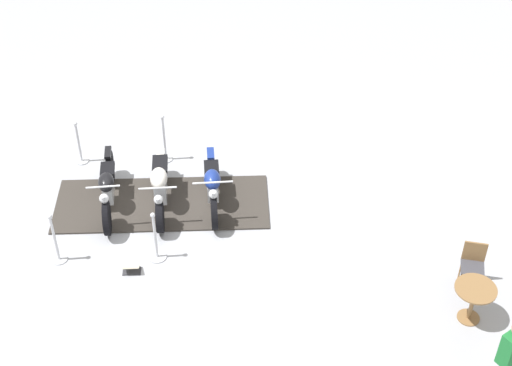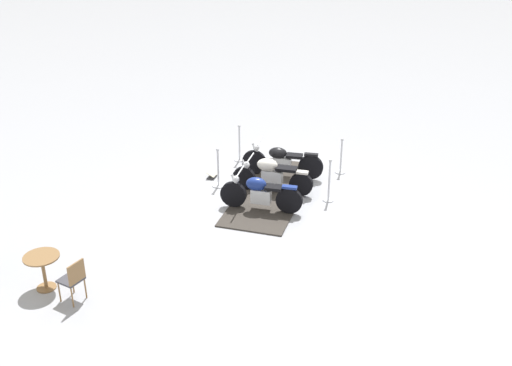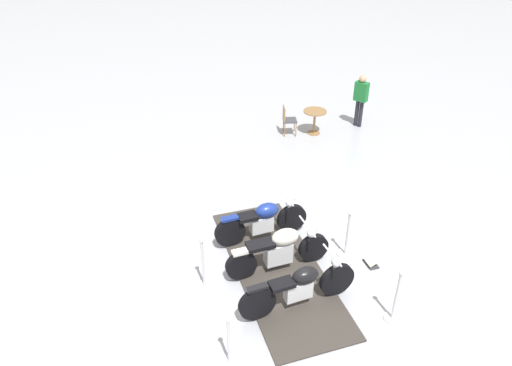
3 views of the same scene
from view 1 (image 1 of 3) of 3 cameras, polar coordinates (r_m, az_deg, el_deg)
name	(u,v)px [view 1 (image 1 of 3)]	position (r m, az deg, el deg)	size (l,w,h in m)	color
ground_plane	(162,204)	(15.38, -7.04, -1.61)	(80.00, 80.00, 0.00)	#A8AAB2
display_platform	(162,204)	(15.37, -7.05, -1.56)	(4.25, 1.62, 0.04)	#38332D
motorcycle_black	(108,188)	(15.17, -11.05, -0.36)	(2.26, 0.63, 1.00)	black
motorcycle_cream	(160,186)	(15.03, -7.19, -0.21)	(2.14, 0.71, 0.92)	black
motorcycle_navy	(213,185)	(14.98, -3.28, -0.18)	(2.06, 0.76, 0.96)	black
stanchion_right_mid	(156,244)	(14.06, -7.50, -4.55)	(0.35, 0.35, 1.09)	silver
stanchion_left_mid	(165,144)	(16.28, -6.85, 2.95)	(0.29, 0.29, 1.15)	silver
stanchion_right_front	(56,245)	(14.33, -14.74, -4.48)	(0.30, 0.30, 1.11)	silver
stanchion_left_front	(80,148)	(16.58, -13.07, 2.57)	(0.30, 0.30, 1.03)	silver
info_placard	(132,269)	(14.06, -9.30, -6.39)	(0.23, 0.33, 0.19)	#333338
cafe_table	(474,296)	(13.27, 16.01, -8.14)	(0.70, 0.70, 0.74)	olive
cafe_chair_near_table	(473,263)	(13.87, 15.94, -5.77)	(0.49, 0.49, 0.89)	olive
bystander_person	(511,354)	(12.04, 18.53, -12.02)	(0.40, 0.46, 1.66)	#23232D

